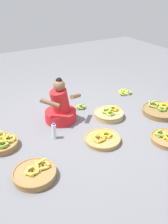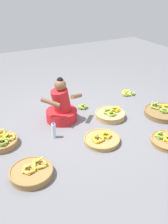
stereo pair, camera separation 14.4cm
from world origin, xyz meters
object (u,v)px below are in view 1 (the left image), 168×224
at_px(water_bottle, 54,131).
at_px(banana_basket_front_center, 2,143).
at_px(banana_basket_back_left, 35,174).
at_px(banana_basket_front_right, 161,111).
at_px(loose_bananas_mid_left, 81,107).
at_px(vendor_woman_front, 60,108).
at_px(banana_basket_mid_right, 103,139).
at_px(banana_basket_near_bicycle, 109,114).
at_px(loose_bananas_back_right, 125,92).
at_px(banana_basket_front_left, 168,138).

bearing_deg(water_bottle, banana_basket_front_center, 167.11).
relative_size(banana_basket_back_left, water_bottle, 2.08).
distance_m(banana_basket_front_right, loose_bananas_mid_left, 1.43).
bearing_deg(banana_basket_front_right, loose_bananas_mid_left, 141.66).
height_order(vendor_woman_front, banana_basket_mid_right, vendor_woman_front).
bearing_deg(banana_basket_front_center, banana_basket_back_left, -76.92).
xyz_separation_m(banana_basket_back_left, banana_basket_near_bicycle, (1.63, 0.75, 0.00)).
xyz_separation_m(banana_basket_back_left, loose_bananas_back_right, (2.48, 1.38, -0.02)).
relative_size(loose_bananas_back_right, water_bottle, 1.13).
height_order(banana_basket_mid_right, loose_bananas_back_right, banana_basket_mid_right).
height_order(banana_basket_near_bicycle, water_bottle, water_bottle).
distance_m(banana_basket_back_left, water_bottle, 0.85).
bearing_deg(banana_basket_front_center, banana_basket_front_left, -26.78).
xyz_separation_m(banana_basket_front_right, water_bottle, (-1.94, 0.25, 0.06)).
bearing_deg(banana_basket_back_left, banana_basket_front_left, -7.88).
bearing_deg(banana_basket_mid_right, loose_bananas_back_right, 40.92).
bearing_deg(vendor_woman_front, banana_basket_back_left, -128.90).
distance_m(banana_basket_mid_right, loose_bananas_mid_left, 1.11).
bearing_deg(loose_bananas_mid_left, banana_basket_near_bicycle, -64.17).
distance_m(banana_basket_back_left, banana_basket_near_bicycle, 1.80).
bearing_deg(banana_basket_front_center, vendor_woman_front, 13.58).
bearing_deg(loose_bananas_mid_left, banana_basket_front_right, -38.34).
relative_size(banana_basket_mid_right, banana_basket_near_bicycle, 1.05).
height_order(banana_basket_back_left, loose_bananas_back_right, banana_basket_back_left).
height_order(vendor_woman_front, banana_basket_back_left, vendor_woman_front).
height_order(banana_basket_mid_right, loose_bananas_mid_left, banana_basket_mid_right).
xyz_separation_m(banana_basket_mid_right, loose_bananas_mid_left, (0.25, 1.08, -0.01)).
relative_size(banana_basket_front_right, banana_basket_front_center, 1.35).
bearing_deg(banana_basket_front_left, vendor_woman_front, 129.38).
distance_m(banana_basket_front_right, banana_basket_front_center, 2.72).
bearing_deg(loose_bananas_back_right, water_bottle, -159.15).
distance_m(banana_basket_mid_right, water_bottle, 0.73).
distance_m(banana_basket_near_bicycle, loose_bananas_back_right, 1.06).
xyz_separation_m(vendor_woman_front, banana_basket_front_center, (-1.05, -0.25, -0.18)).
bearing_deg(banana_basket_front_right, vendor_woman_front, 157.65).
relative_size(banana_basket_mid_right, banana_basket_front_left, 1.06).
xyz_separation_m(banana_basket_near_bicycle, banana_basket_front_left, (0.33, -1.03, -0.01)).
relative_size(banana_basket_front_left, loose_bananas_back_right, 1.75).
bearing_deg(banana_basket_back_left, loose_bananas_mid_left, 43.14).
distance_m(banana_basket_back_left, loose_bananas_mid_left, 1.88).
height_order(loose_bananas_back_right, water_bottle, water_bottle).
xyz_separation_m(loose_bananas_back_right, loose_bananas_mid_left, (-1.11, -0.10, -0.00)).
bearing_deg(banana_basket_front_center, loose_bananas_mid_left, 16.77).
bearing_deg(banana_basket_near_bicycle, loose_bananas_back_right, 36.45).
distance_m(banana_basket_near_bicycle, banana_basket_front_center, 1.82).
height_order(banana_basket_front_center, water_bottle, water_bottle).
bearing_deg(banana_basket_front_left, banana_basket_back_left, 172.12).
relative_size(banana_basket_front_right, banana_basket_near_bicycle, 1.27).
relative_size(banana_basket_mid_right, loose_bananas_mid_left, 2.62).
xyz_separation_m(banana_basket_back_left, banana_basket_front_right, (2.49, 0.40, 0.00)).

